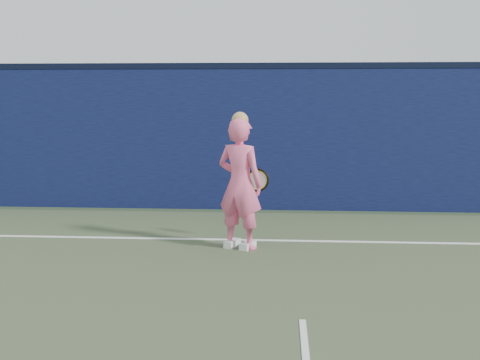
{
  "coord_description": "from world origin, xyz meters",
  "views": [
    {
      "loc": [
        -0.21,
        -4.29,
        2.06
      ],
      "look_at": [
        -0.75,
        3.58,
        0.93
      ],
      "focal_mm": 45.0,
      "sensor_mm": 36.0,
      "label": 1
    }
  ],
  "objects": [
    {
      "name": "player",
      "position": [
        -0.75,
        3.58,
        0.88
      ],
      "size": [
        0.76,
        0.65,
        1.83
      ],
      "rotation": [
        0.0,
        0.0,
        2.71
      ],
      "color": "#FC6291",
      "rests_on": "ground"
    },
    {
      "name": "racket",
      "position": [
        -0.56,
        3.97,
        0.87
      ],
      "size": [
        0.57,
        0.31,
        0.33
      ],
      "rotation": [
        0.0,
        0.0,
        -0.55
      ],
      "color": "black",
      "rests_on": "ground"
    },
    {
      "name": "backstop_wall",
      "position": [
        0.0,
        6.5,
        1.25
      ],
      "size": [
        24.0,
        0.4,
        2.5
      ],
      "primitive_type": "cube",
      "color": "#0B1034",
      "rests_on": "ground"
    },
    {
      "name": "wall_cap",
      "position": [
        0.0,
        6.5,
        2.55
      ],
      "size": [
        24.0,
        0.42,
        0.1
      ],
      "primitive_type": "cube",
      "color": "black",
      "rests_on": "backstop_wall"
    }
  ]
}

